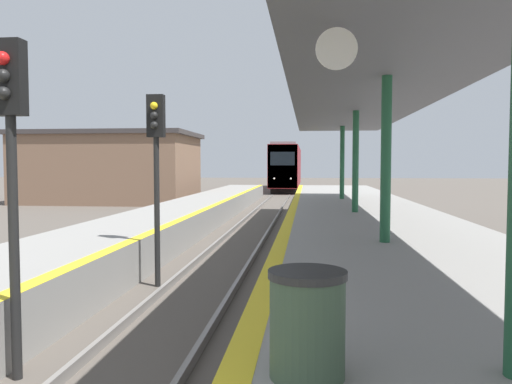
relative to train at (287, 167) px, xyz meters
name	(u,v)px	position (x,y,z in m)	size (l,w,h in m)	color
train	(287,167)	(0.00, 0.00, 0.00)	(2.65, 18.57, 4.69)	black
signal_near	(11,143)	(-1.33, -47.04, 0.52)	(0.36, 0.31, 4.12)	black
signal_mid	(156,152)	(-1.01, -42.31, 0.52)	(0.36, 0.31, 4.12)	black
station_canopy	(368,96)	(3.89, -38.29, 2.19)	(4.32, 27.63, 3.77)	#1E5133
trash_bin	(307,323)	(2.22, -48.81, -1.00)	(0.63, 0.63, 0.85)	#384C38
station_building	(111,167)	(-11.64, -18.77, 0.08)	(11.89, 7.68, 4.90)	brown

